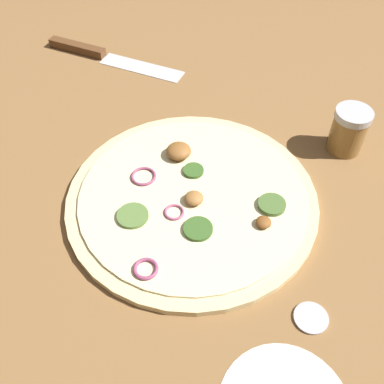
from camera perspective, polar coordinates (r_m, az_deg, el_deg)
The scene contains 5 objects.
ground_plane at distance 0.67m, azimuth -0.00°, elevation -1.18°, with size 3.00×3.00×0.00m, color brown.
pizza at distance 0.67m, azimuth -0.02°, elevation -0.73°, with size 0.37×0.37×0.03m.
knife at distance 1.00m, azimuth -12.26°, elevation 16.86°, with size 0.18×0.28×0.02m.
spice_jar at distance 0.77m, azimuth 19.27°, elevation 7.41°, with size 0.06×0.06×0.08m.
loose_cap at distance 0.59m, azimuth 14.90°, elevation -15.12°, with size 0.04×0.04×0.01m.
Camera 1 is at (0.25, 0.35, 0.51)m, focal length 42.00 mm.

